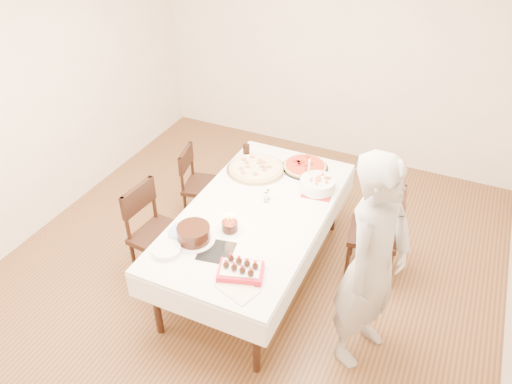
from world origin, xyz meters
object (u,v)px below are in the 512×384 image
at_px(chair_left_savory, 204,186).
at_px(cola_glass, 246,150).
at_px(pasta_bowl, 317,184).
at_px(taper_candle, 309,171).
at_px(layer_cake, 194,234).
at_px(chair_right_savory, 373,234).
at_px(person, 373,265).
at_px(strawberry_box, 241,270).
at_px(chair_left_dessert, 161,236).
at_px(dining_table, 256,244).
at_px(pizza_pepperoni, 305,166).
at_px(birthday_cake, 230,222).
at_px(pizza_white, 256,168).

relative_size(chair_left_savory, cola_glass, 6.60).
height_order(pasta_bowl, cola_glass, cola_glass).
bearing_deg(taper_candle, layer_cake, -116.16).
relative_size(chair_right_savory, person, 0.51).
bearing_deg(strawberry_box, chair_left_dessert, 159.07).
height_order(dining_table, chair_left_dessert, chair_left_dessert).
xyz_separation_m(taper_candle, strawberry_box, (-0.05, -1.31, -0.10)).
bearing_deg(layer_cake, pasta_bowl, 58.43).
relative_size(dining_table, pizza_pepperoni, 4.77).
bearing_deg(birthday_cake, strawberry_box, -53.79).
bearing_deg(pizza_white, layer_cake, -90.95).
xyz_separation_m(dining_table, pizza_white, (-0.27, 0.58, 0.40)).
distance_m(pasta_bowl, taper_candle, 0.14).
distance_m(chair_left_dessert, birthday_cake, 0.76).
bearing_deg(pizza_pepperoni, chair_left_dessert, -127.52).
xyz_separation_m(pizza_pepperoni, layer_cake, (-0.43, -1.36, 0.04)).
bearing_deg(taper_candle, pizza_pepperoni, 116.36).
xyz_separation_m(pasta_bowl, taper_candle, (-0.11, 0.05, 0.08)).
xyz_separation_m(person, strawberry_box, (-0.87, -0.34, -0.11)).
bearing_deg(birthday_cake, pizza_white, 101.38).
distance_m(pizza_white, strawberry_box, 1.41).
distance_m(cola_glass, strawberry_box, 1.67).
relative_size(chair_left_savory, layer_cake, 2.48).
relative_size(chair_right_savory, pasta_bowl, 2.88).
bearing_deg(pizza_white, strawberry_box, -69.79).
bearing_deg(chair_right_savory, person, -88.59).
distance_m(taper_candle, cola_glass, 0.76).
distance_m(dining_table, chair_left_dessert, 0.85).
bearing_deg(chair_left_savory, dining_table, 134.30).
bearing_deg(chair_right_savory, dining_table, -161.41).
distance_m(pizza_pepperoni, birthday_cake, 1.16).
distance_m(person, pizza_white, 1.68).
bearing_deg(birthday_cake, chair_left_dessert, -176.51).
xyz_separation_m(pasta_bowl, layer_cake, (-0.66, -1.07, 0.01)).
bearing_deg(birthday_cake, pizza_pepperoni, 78.60).
bearing_deg(chair_left_savory, birthday_cake, 118.50).
relative_size(pasta_bowl, layer_cake, 0.95).
distance_m(pasta_bowl, strawberry_box, 1.27).
bearing_deg(taper_candle, birthday_cake, -111.36).
height_order(chair_left_dessert, pizza_white, chair_left_dessert).
bearing_deg(dining_table, chair_left_dessert, -154.47).
bearing_deg(cola_glass, chair_left_savory, -149.01).
xyz_separation_m(chair_left_dessert, strawberry_box, (0.98, -0.37, 0.32)).
bearing_deg(chair_left_savory, chair_left_dessert, 82.90).
xyz_separation_m(dining_table, person, (1.09, -0.40, 0.52)).
height_order(taper_candle, birthday_cake, taper_candle).
height_order(person, pizza_white, person).
height_order(pizza_white, cola_glass, cola_glass).
height_order(chair_right_savory, strawberry_box, chair_right_savory).
height_order(chair_left_savory, birthday_cake, birthday_cake).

